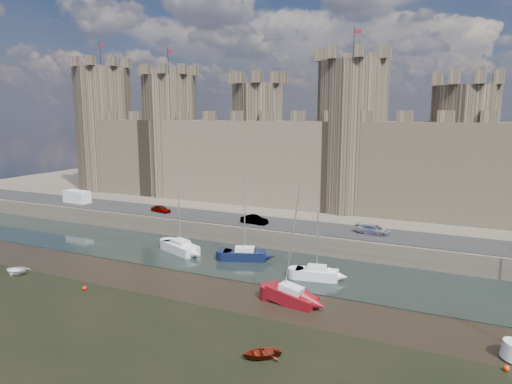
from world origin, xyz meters
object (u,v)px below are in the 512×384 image
at_px(sailboat_0, 180,247).
at_px(car_0, 161,209).
at_px(car_1, 254,220).
at_px(sailboat_1, 245,254).
at_px(car_2, 374,230).
at_px(sailboat_2, 317,273).
at_px(sailboat_4, 291,296).
at_px(van, 77,197).

bearing_deg(sailboat_0, car_0, 158.63).
bearing_deg(car_1, sailboat_1, -157.97).
bearing_deg(sailboat_0, sailboat_1, 26.85).
distance_m(car_2, sailboat_0, 24.78).
xyz_separation_m(car_2, sailboat_1, (-13.64, -9.38, -2.33)).
bearing_deg(sailboat_2, sailboat_1, 155.00).
relative_size(car_2, sailboat_1, 0.43).
distance_m(sailboat_1, sailboat_4, 13.64).
xyz_separation_m(car_0, sailboat_1, (18.76, -8.69, -2.28)).
bearing_deg(car_2, sailboat_1, 128.40).
bearing_deg(van, sailboat_0, -13.67).
relative_size(car_2, sailboat_2, 0.45).
bearing_deg(van, sailboat_1, -8.16).
xyz_separation_m(van, sailboat_4, (46.09, -18.57, -2.77)).
distance_m(car_1, sailboat_0, 11.10).
height_order(car_1, sailboat_2, sailboat_2).
distance_m(van, sailboat_1, 37.63).
relative_size(sailboat_0, sailboat_4, 0.93).
bearing_deg(car_0, sailboat_1, -104.10).
relative_size(car_1, car_2, 0.88).
xyz_separation_m(car_0, car_2, (32.40, 0.70, 0.05)).
bearing_deg(sailboat_1, van, 146.49).
bearing_deg(car_1, sailboat_0, 148.80).
xyz_separation_m(car_2, sailboat_0, (-22.50, -10.11, -2.32)).
relative_size(sailboat_2, sailboat_4, 0.86).
height_order(van, sailboat_4, sailboat_4).
xyz_separation_m(sailboat_2, sailboat_4, (-0.29, -7.02, 0.02)).
bearing_deg(van, car_2, 6.12).
relative_size(car_0, sailboat_2, 0.35).
bearing_deg(sailboat_4, sailboat_1, 143.63).
bearing_deg(sailboat_4, sailboat_2, 96.31).
bearing_deg(sailboat_0, sailboat_4, -3.59).
height_order(car_0, sailboat_0, sailboat_0).
xyz_separation_m(van, sailboat_0, (27.59, -9.64, -2.76)).
bearing_deg(sailboat_1, sailboat_2, -34.62).
xyz_separation_m(car_2, van, (-50.09, -0.47, 0.44)).
relative_size(car_0, sailboat_1, 0.33).
distance_m(car_0, sailboat_0, 13.85).
xyz_separation_m(car_0, sailboat_2, (28.69, -11.32, -2.29)).
distance_m(car_0, van, 17.70).
distance_m(sailboat_0, sailboat_4, 20.55).
relative_size(car_0, car_2, 0.78).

